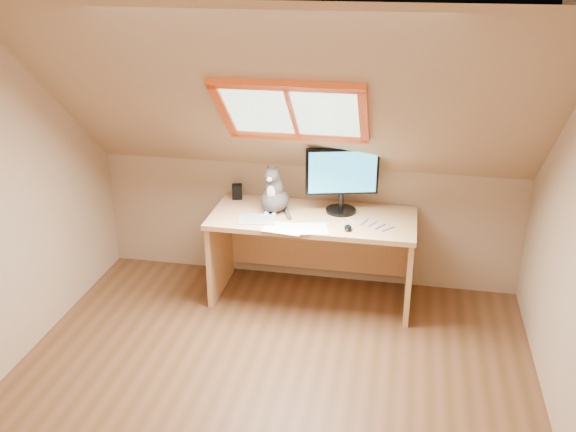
# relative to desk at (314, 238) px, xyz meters

# --- Properties ---
(ground) EXTENTS (3.50, 3.50, 0.00)m
(ground) POSITION_rel_desk_xyz_m (-0.10, -1.45, -0.50)
(ground) COLOR brown
(ground) RESTS_ON ground
(room_shell) EXTENTS (3.52, 3.52, 2.41)m
(room_shell) POSITION_rel_desk_xyz_m (-0.10, -1.54, 0.93)
(room_shell) COLOR #A08360
(room_shell) RESTS_ON ground
(desk) EXTENTS (1.59, 0.69, 0.72)m
(desk) POSITION_rel_desk_xyz_m (0.00, 0.00, 0.00)
(desk) COLOR tan
(desk) RESTS_ON ground
(monitor) EXTENTS (0.56, 0.24, 0.52)m
(monitor) POSITION_rel_desk_xyz_m (0.20, 0.05, 0.52)
(monitor) COLOR black
(monitor) RESTS_ON desk
(cat) EXTENTS (0.25, 0.29, 0.40)m
(cat) POSITION_rel_desk_xyz_m (-0.31, -0.03, 0.37)
(cat) COLOR #4B4442
(cat) RESTS_ON desk
(desk_speaker) EXTENTS (0.10, 0.10, 0.12)m
(desk_speaker) POSITION_rel_desk_xyz_m (-0.67, 0.18, 0.28)
(desk_speaker) COLOR black
(desk_speaker) RESTS_ON desk
(graphics_tablet) EXTENTS (0.30, 0.24, 0.01)m
(graphics_tablet) POSITION_rel_desk_xyz_m (-0.41, -0.23, 0.23)
(graphics_tablet) COLOR #B2B2B7
(graphics_tablet) RESTS_ON desk
(mouse) EXTENTS (0.06, 0.10, 0.03)m
(mouse) POSITION_rel_desk_xyz_m (0.29, -0.28, 0.24)
(mouse) COLOR black
(mouse) RESTS_ON desk
(papers) EXTENTS (0.33, 0.27, 0.00)m
(papers) POSITION_rel_desk_xyz_m (-0.08, -0.33, 0.22)
(papers) COLOR white
(papers) RESTS_ON desk
(cables) EXTENTS (0.51, 0.26, 0.01)m
(cables) POSITION_rel_desk_xyz_m (0.40, -0.19, 0.23)
(cables) COLOR silver
(cables) RESTS_ON desk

